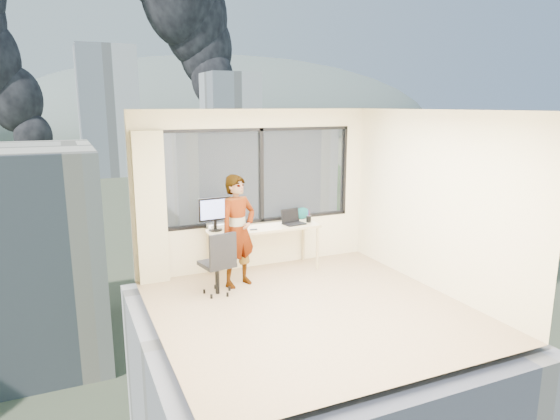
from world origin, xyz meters
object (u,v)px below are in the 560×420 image
chair (217,262)px  person (238,231)px  monitor (215,214)px  laptop (294,218)px  game_console (217,226)px  desk (264,249)px  handbag (302,213)px

chair → person: person is taller
person → monitor: bearing=92.0°
laptop → game_console: bearing=158.0°
game_console → laptop: laptop is taller
desk → monitor: (-0.78, 0.07, 0.64)m
person → monitor: person is taller
desk → laptop: (0.52, -0.07, 0.49)m
person → handbag: person is taller
chair → monitor: size_ratio=1.80×
game_console → chair: bearing=-111.6°
person → laptop: person is taller
desk → handbag: bearing=15.2°
game_console → laptop: size_ratio=0.80×
monitor → game_console: 0.27m
desk → game_console: size_ratio=6.21×
person → laptop: (1.09, 0.36, 0.02)m
desk → person: person is taller
monitor → desk: bearing=-10.3°
game_console → handbag: bearing=-3.3°
person → monitor: size_ratio=3.17×
game_console → handbag: 1.51m
desk → chair: size_ratio=1.89×
laptop → handbag: 0.40m
chair → person: (0.40, 0.21, 0.36)m
laptop → handbag: size_ratio=1.38×
person → handbag: 1.52m
game_console → handbag: size_ratio=1.11×
game_console → laptop: 1.25m
desk → handbag: size_ratio=6.87×
chair → laptop: 1.65m
desk → laptop: bearing=-7.3°
handbag → game_console: bearing=172.6°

